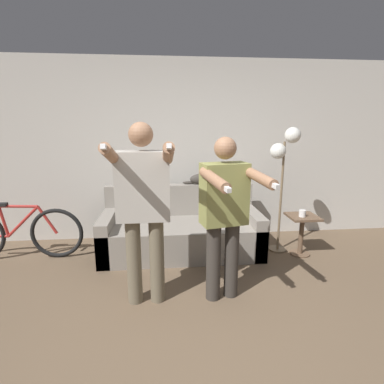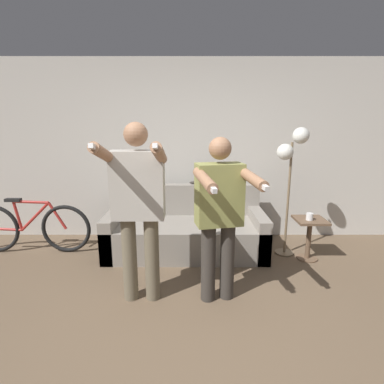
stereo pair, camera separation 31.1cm
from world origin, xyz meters
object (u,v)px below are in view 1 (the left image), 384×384
Objects in this scene: cup at (302,213)px; side_table at (302,227)px; cat at (203,179)px; bicycle at (18,233)px; person_left at (143,202)px; couch at (181,232)px; person_right at (225,210)px; floor_lamp at (285,154)px.

side_table is at bearing 53.02° from cup.
cat is 0.30× the size of bicycle.
side_table is (1.23, -0.60, -0.56)m from cat.
person_left is at bearing -116.48° from cat.
couch is at bearing 1.26° from bicycle.
cat is (0.33, 0.34, 0.66)m from couch.
person_right is at bearing -89.86° from cat.
person_right is 1.50m from cat.
person_right reaches higher than cat.
person_right is 1.51m from cup.
cat is 5.52× the size of cup.
floor_lamp is 3.54m from bicycle.
side_table is at bearing -34.88° from floor_lamp.
person_right is 2.96× the size of side_table.
side_table is at bearing -3.39° from bicycle.
cat is (-0.00, 1.50, 0.02)m from person_right.
cup is at bearing -11.05° from couch.
floor_lamp reaches higher than side_table.
cat is (0.75, 1.50, -0.07)m from person_left.
person_left reaches higher than cup.
cat is at bearing 9.02° from bicycle.
floor_lamp is at bearing 35.47° from person_right.
person_right is at bearing -73.89° from couch.
person_left is 0.76m from person_right.
couch is 23.86× the size of cup.
person_right is at bearing -143.55° from side_table.
couch is 1.29× the size of bicycle.
couch is at bearing 175.83° from floor_lamp.
cup is (0.21, -0.20, -0.74)m from floor_lamp.
side_table is 3.64m from bicycle.
person_left is at bearing -156.09° from cup.
cup is 0.05× the size of bicycle.
cup is (-0.03, -0.04, 0.21)m from side_table.
person_right is 1.51m from floor_lamp.
cat is at bearing 156.45° from floor_lamp.
side_table is 0.33× the size of bicycle.
side_table is at bearing -9.47° from couch.
person_right reaches higher than bicycle.
couch is 1.21× the size of person_left.
person_left is 2.26m from side_table.
person_left is 1.08× the size of person_right.
couch is 2.08m from bicycle.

